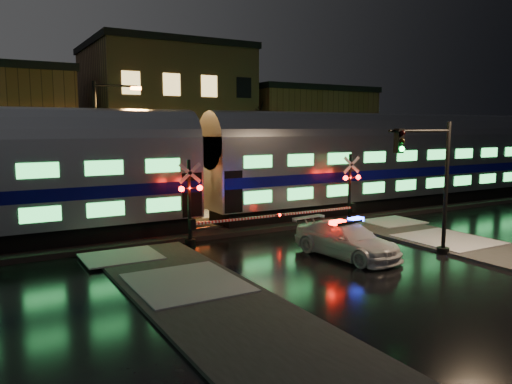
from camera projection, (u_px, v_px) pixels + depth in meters
ground at (295, 245)px, 22.56m from camera, size 120.00×120.00×0.00m
ballast at (243, 224)px, 26.85m from camera, size 90.00×4.20×0.24m
sidewalk_left at (226, 313)px, 14.18m from camera, size 4.00×20.00×0.12m
sidewalk_right at (508, 255)px, 20.61m from camera, size 4.00×20.00×0.12m
building_mid at (165, 122)px, 42.14m from camera, size 12.00×11.00×11.50m
building_right at (295, 138)px, 48.34m from camera, size 12.00×10.00×8.50m
train at (200, 166)px, 25.21m from camera, size 51.00×3.12×5.92m
police_car at (346, 240)px, 20.50m from camera, size 2.59×5.13×1.59m
crossing_signal_right at (345, 197)px, 26.70m from camera, size 5.51×0.64×3.90m
crossing_signal_left at (198, 210)px, 22.47m from camera, size 5.48×0.64×3.88m
traffic_light at (432, 186)px, 20.20m from camera, size 3.58×0.67×5.54m
streetlight at (101, 144)px, 26.56m from camera, size 2.58×0.27×7.70m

